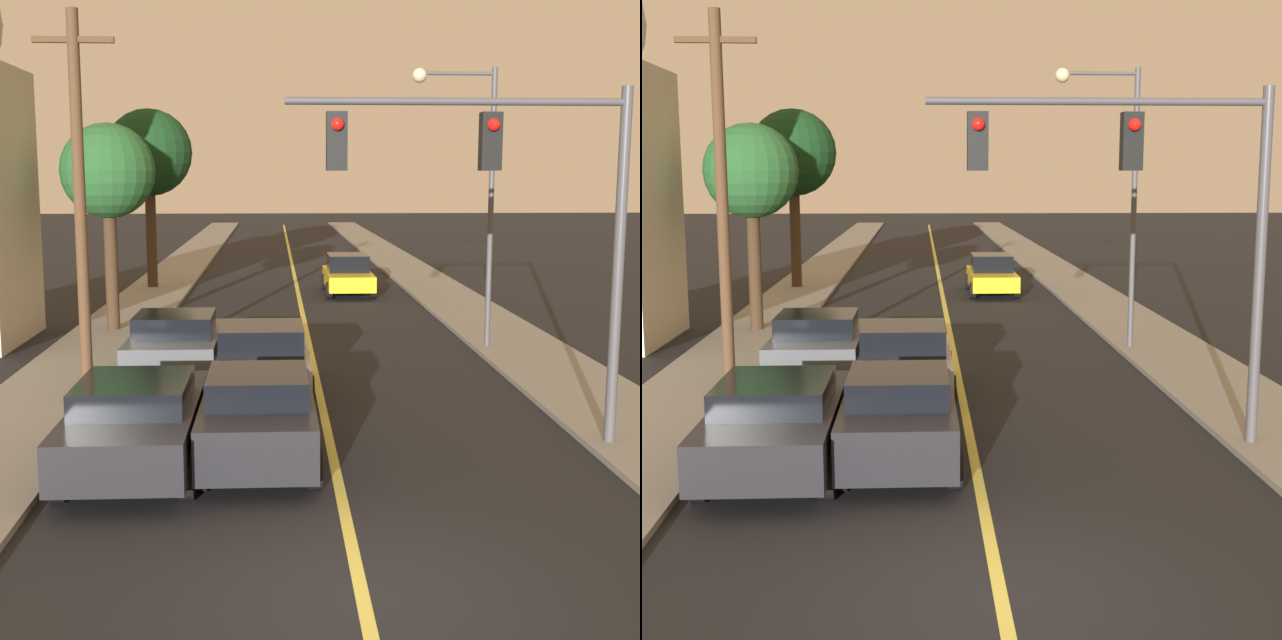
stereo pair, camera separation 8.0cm
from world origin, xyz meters
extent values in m
plane|color=black|center=(0.00, 0.00, 0.00)|extent=(200.00, 200.00, 0.00)
cube|color=black|center=(0.00, 36.00, 0.01)|extent=(8.47, 80.00, 0.01)
cube|color=#D1C14C|center=(0.00, 36.00, 0.01)|extent=(0.16, 76.00, 0.00)
cube|color=gray|center=(-5.48, 36.00, 0.06)|extent=(2.50, 80.00, 0.12)
cube|color=gray|center=(5.48, 36.00, 0.06)|extent=(2.50, 80.00, 0.12)
cube|color=black|center=(-1.19, 4.63, 0.69)|extent=(1.73, 3.96, 0.78)
cube|color=black|center=(-1.19, 4.47, 1.29)|extent=(1.53, 1.78, 0.42)
cylinder|color=black|center=(-2.01, 5.86, 0.30)|extent=(0.22, 0.60, 0.60)
cylinder|color=black|center=(-0.36, 5.86, 0.30)|extent=(0.22, 0.60, 0.60)
cylinder|color=black|center=(-2.01, 3.40, 0.30)|extent=(0.22, 0.60, 0.60)
cylinder|color=black|center=(-0.36, 3.40, 0.30)|extent=(0.22, 0.60, 0.60)
cube|color=#A5A8B2|center=(-1.19, 9.19, 0.61)|extent=(1.93, 4.01, 0.58)
cube|color=black|center=(-1.19, 9.03, 1.19)|extent=(1.69, 1.80, 0.57)
cylinder|color=black|center=(-2.10, 10.44, 0.32)|extent=(0.22, 0.65, 0.65)
cylinder|color=black|center=(-0.27, 10.44, 0.32)|extent=(0.22, 0.65, 0.65)
cylinder|color=black|center=(-2.10, 7.95, 0.32)|extent=(0.22, 0.65, 0.65)
cylinder|color=black|center=(-0.27, 7.95, 0.32)|extent=(0.22, 0.65, 0.65)
cube|color=black|center=(-3.05, 4.47, 0.69)|extent=(1.87, 4.48, 0.71)
cube|color=black|center=(-3.05, 4.30, 1.25)|extent=(1.64, 2.02, 0.40)
cylinder|color=black|center=(-3.93, 5.86, 0.33)|extent=(0.22, 0.67, 0.67)
cylinder|color=black|center=(-2.16, 5.86, 0.33)|extent=(0.22, 0.67, 0.67)
cylinder|color=black|center=(-3.93, 3.08, 0.33)|extent=(0.22, 0.67, 0.67)
cylinder|color=black|center=(-2.16, 3.08, 0.33)|extent=(0.22, 0.67, 0.67)
cube|color=#474C51|center=(-3.05, 10.11, 0.76)|extent=(1.86, 3.82, 0.76)
cube|color=black|center=(-3.05, 9.96, 1.36)|extent=(1.64, 1.72, 0.45)
cylinder|color=black|center=(-3.93, 11.29, 0.38)|extent=(0.22, 0.75, 0.75)
cylinder|color=black|center=(-2.16, 11.29, 0.38)|extent=(0.22, 0.75, 0.75)
cylinder|color=black|center=(-3.93, 8.92, 0.38)|extent=(0.22, 0.75, 0.75)
cylinder|color=black|center=(-2.16, 8.92, 0.38)|extent=(0.22, 0.75, 0.75)
cube|color=gold|center=(1.91, 24.95, 0.60)|extent=(1.71, 4.56, 0.57)
cube|color=black|center=(1.91, 25.13, 1.20)|extent=(1.50, 2.05, 0.63)
cylinder|color=black|center=(2.72, 23.54, 0.31)|extent=(0.22, 0.62, 0.62)
cylinder|color=black|center=(1.10, 23.54, 0.31)|extent=(0.22, 0.62, 0.62)
cylinder|color=black|center=(2.72, 26.36, 0.31)|extent=(0.22, 0.62, 0.62)
cylinder|color=black|center=(1.10, 26.36, 0.31)|extent=(0.22, 0.62, 0.62)
cylinder|color=#47474C|center=(4.63, 5.12, 3.00)|extent=(0.18, 0.18, 5.76)
cylinder|color=#47474C|center=(1.95, 5.12, 5.63)|extent=(5.37, 0.12, 0.12)
cube|color=black|center=(2.49, 5.12, 5.02)|extent=(0.32, 0.28, 0.90)
sphere|color=red|center=(2.49, 4.94, 5.26)|extent=(0.20, 0.20, 0.20)
cube|color=black|center=(0.07, 5.12, 5.02)|extent=(0.32, 0.28, 0.90)
sphere|color=red|center=(0.07, 4.94, 5.26)|extent=(0.20, 0.20, 0.20)
cylinder|color=#47474C|center=(4.58, 13.53, 3.63)|extent=(0.14, 0.14, 7.02)
cylinder|color=#47474C|center=(3.64, 13.53, 6.99)|extent=(1.88, 0.09, 0.09)
sphere|color=beige|center=(2.70, 13.53, 6.94)|extent=(0.36, 0.36, 0.36)
cylinder|color=#513823|center=(-4.83, 9.43, 3.93)|extent=(0.24, 0.24, 7.61)
cube|color=#513823|center=(-4.83, 9.43, 7.13)|extent=(1.60, 0.12, 0.12)
cylinder|color=#3D2B1C|center=(-5.56, 16.66, 1.91)|extent=(0.37, 0.37, 3.58)
sphere|color=#235628|center=(-5.56, 16.66, 4.63)|extent=(2.66, 2.66, 2.66)
cylinder|color=#3D2B1C|center=(-5.77, 26.71, 2.16)|extent=(0.41, 0.41, 4.09)
sphere|color=#143819|center=(-5.77, 26.71, 5.39)|extent=(3.38, 3.38, 3.38)
camera|label=1|loc=(-0.92, -8.94, 4.48)|focal=50.00mm
camera|label=2|loc=(-0.84, -8.94, 4.48)|focal=50.00mm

